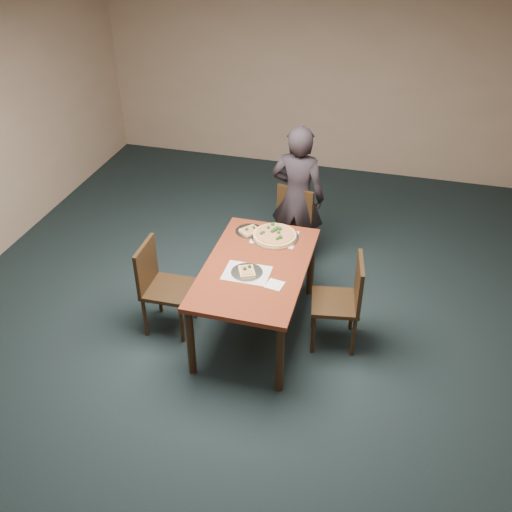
% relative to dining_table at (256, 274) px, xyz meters
% --- Properties ---
extents(ground, '(8.00, 8.00, 0.00)m').
position_rel_dining_table_xyz_m(ground, '(-0.17, -0.26, -0.66)').
color(ground, black).
rests_on(ground, ground).
extents(room_shell, '(8.00, 8.00, 8.00)m').
position_rel_dining_table_xyz_m(room_shell, '(-0.17, -0.26, 1.08)').
color(room_shell, tan).
rests_on(room_shell, ground).
extents(dining_table, '(0.90, 1.50, 0.75)m').
position_rel_dining_table_xyz_m(dining_table, '(0.00, 0.00, 0.00)').
color(dining_table, '#5B2012').
rests_on(dining_table, ground).
extents(chair_far, '(0.52, 0.52, 0.91)m').
position_rel_dining_table_xyz_m(chair_far, '(0.07, 1.13, -0.14)').
color(chair_far, black).
rests_on(chair_far, ground).
extents(chair_left, '(0.43, 0.43, 0.91)m').
position_rel_dining_table_xyz_m(chair_left, '(-0.88, -0.18, -0.14)').
color(chair_left, black).
rests_on(chair_left, ground).
extents(chair_right, '(0.48, 0.48, 0.91)m').
position_rel_dining_table_xyz_m(chair_right, '(0.81, 0.04, -0.14)').
color(chair_right, black).
rests_on(chair_right, ground).
extents(diner, '(0.60, 0.42, 1.59)m').
position_rel_dining_table_xyz_m(diner, '(0.12, 1.27, 0.14)').
color(diner, black).
rests_on(diner, ground).
extents(placemat_main, '(0.42, 0.32, 0.00)m').
position_rel_dining_table_xyz_m(placemat_main, '(0.05, 0.50, 0.09)').
color(placemat_main, white).
rests_on(placemat_main, dining_table).
extents(placemat_near, '(0.40, 0.30, 0.00)m').
position_rel_dining_table_xyz_m(placemat_near, '(-0.05, -0.13, 0.09)').
color(placemat_near, white).
rests_on(placemat_near, dining_table).
extents(pizza_pan, '(0.46, 0.46, 0.07)m').
position_rel_dining_table_xyz_m(pizza_pan, '(0.05, 0.50, 0.11)').
color(pizza_pan, silver).
rests_on(pizza_pan, dining_table).
extents(slice_plate_near, '(0.28, 0.28, 0.06)m').
position_rel_dining_table_xyz_m(slice_plate_near, '(-0.05, -0.13, 0.11)').
color(slice_plate_near, silver).
rests_on(slice_plate_near, dining_table).
extents(slice_plate_far, '(0.28, 0.28, 0.06)m').
position_rel_dining_table_xyz_m(slice_plate_far, '(-0.21, 0.53, 0.10)').
color(slice_plate_far, silver).
rests_on(slice_plate_far, dining_table).
extents(napkin, '(0.16, 0.16, 0.01)m').
position_rel_dining_table_xyz_m(napkin, '(0.23, -0.24, 0.09)').
color(napkin, white).
rests_on(napkin, dining_table).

